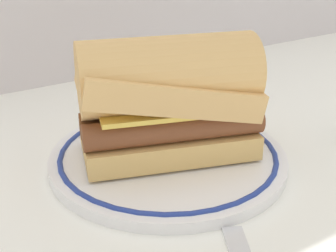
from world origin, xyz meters
TOP-DOWN VIEW (x-y plane):
  - ground_plane at (0.00, 0.00)m, footprint 1.50×1.50m
  - plate at (-0.01, 0.01)m, footprint 0.26×0.26m
  - sausage_sandwich at (-0.01, 0.01)m, footprint 0.21×0.15m

SIDE VIEW (x-z plane):
  - ground_plane at x=0.00m, z-range 0.00..0.00m
  - plate at x=-0.01m, z-range 0.00..0.02m
  - sausage_sandwich at x=-0.01m, z-range 0.01..0.14m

